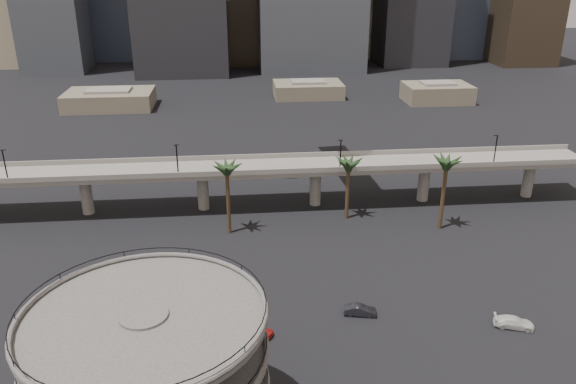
{
  "coord_description": "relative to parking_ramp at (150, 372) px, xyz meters",
  "views": [
    {
      "loc": [
        -4.34,
        -46.58,
        45.11
      ],
      "look_at": [
        2.94,
        28.0,
        14.07
      ],
      "focal_mm": 35.0,
      "sensor_mm": 36.0,
      "label": 1
    }
  ],
  "objects": [
    {
      "name": "car_c",
      "position": [
        44.49,
        16.2,
        -9.09
      ],
      "size": [
        5.54,
        3.55,
        1.49
      ],
      "primitive_type": "imported",
      "rotation": [
        0.0,
        0.0,
        1.26
      ],
      "color": "silver",
      "rests_on": "ground"
    },
    {
      "name": "car_b",
      "position": [
        24.8,
        20.92,
        -9.1
      ],
      "size": [
        4.68,
        2.41,
        1.47
      ],
      "primitive_type": "imported",
      "rotation": [
        0.0,
        0.0,
        1.37
      ],
      "color": "black",
      "rests_on": "ground"
    },
    {
      "name": "low_buildings",
      "position": [
        19.89,
        146.3,
        -6.97
      ],
      "size": [
        135.0,
        27.5,
        6.8
      ],
      "color": "#635A49",
      "rests_on": "ground"
    },
    {
      "name": "parking_ramp",
      "position": [
        0.0,
        0.0,
        0.0
      ],
      "size": [
        22.2,
        22.2,
        17.35
      ],
      "color": "#474543",
      "rests_on": "ground"
    },
    {
      "name": "overpass",
      "position": [
        13.0,
        59.0,
        -2.5
      ],
      "size": [
        130.0,
        9.3,
        14.7
      ],
      "color": "slate",
      "rests_on": "ground"
    },
    {
      "name": "palm_trees",
      "position": [
        27.02,
        48.65,
        1.59
      ],
      "size": [
        42.4,
        10.4,
        14.0
      ],
      "color": "#402D1B",
      "rests_on": "ground"
    },
    {
      "name": "car_a",
      "position": [
        10.46,
        17.9,
        -9.08
      ],
      "size": [
        4.79,
        3.61,
        1.52
      ],
      "primitive_type": "imported",
      "rotation": [
        0.0,
        0.0,
        1.1
      ],
      "color": "red",
      "rests_on": "ground"
    }
  ]
}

